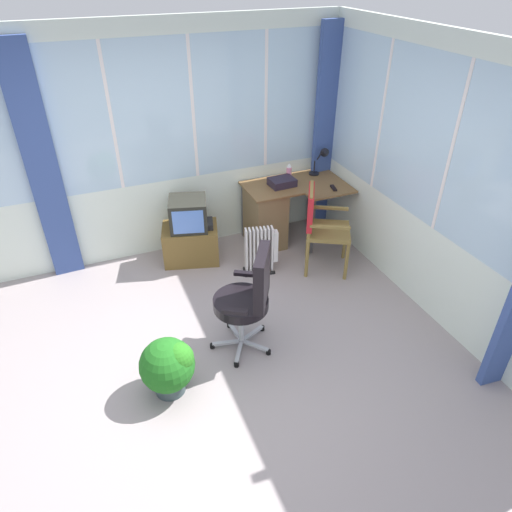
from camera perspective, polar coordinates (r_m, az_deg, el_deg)
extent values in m
cube|color=gray|center=(4.37, -4.20, -12.81)|extent=(5.34, 5.10, 0.06)
cube|color=silver|center=(5.72, -11.16, 5.01)|extent=(4.34, 0.06, 0.91)
cube|color=silver|center=(5.26, -12.64, 16.73)|extent=(4.26, 0.06, 1.53)
cube|color=silver|center=(5.09, -13.94, 25.94)|extent=(4.34, 0.06, 0.18)
cube|color=white|center=(5.21, -27.14, 13.77)|extent=(0.04, 0.07, 1.53)
cube|color=white|center=(5.21, -17.48, 15.86)|extent=(0.04, 0.07, 1.53)
cube|color=white|center=(5.35, -7.90, 17.47)|extent=(0.04, 0.07, 1.53)
cube|color=white|center=(5.62, 1.11, 18.55)|extent=(0.04, 0.07, 1.53)
cube|color=silver|center=(4.99, 20.23, -1.20)|extent=(0.06, 4.10, 0.91)
cube|color=silver|center=(4.46, 23.29, 11.79)|extent=(0.06, 4.02, 1.53)
cube|color=silver|center=(4.25, 26.02, 22.43)|extent=(0.06, 4.10, 0.18)
cube|color=white|center=(4.46, 23.29, 11.79)|extent=(0.07, 0.04, 1.53)
cube|color=white|center=(5.18, 15.56, 16.09)|extent=(0.07, 0.04, 1.53)
cube|color=#395090|center=(5.26, -24.84, 9.61)|extent=(0.32, 0.08, 2.52)
cube|color=#395090|center=(5.97, 8.62, 14.94)|extent=(0.32, 0.09, 2.52)
cube|color=brown|center=(5.73, 4.64, 8.88)|extent=(1.22, 0.60, 0.02)
cube|color=brown|center=(5.56, 9.35, 7.70)|extent=(0.60, 0.20, 0.02)
cube|color=brown|center=(5.76, 1.07, 4.84)|extent=(0.40, 0.56, 0.72)
cylinder|color=#4C4C51|center=(5.57, 6.99, 3.56)|extent=(0.04, 0.04, 0.73)
cylinder|color=#4C4C51|center=(5.91, -1.61, 5.67)|extent=(0.04, 0.04, 0.73)
cylinder|color=black|center=(6.00, 7.17, 10.09)|extent=(0.13, 0.13, 0.02)
cylinder|color=black|center=(5.96, 7.23, 10.87)|extent=(0.02, 0.02, 0.16)
cylinder|color=black|center=(5.90, 7.92, 12.26)|extent=(0.04, 0.10, 0.14)
cone|color=black|center=(5.88, 8.57, 12.46)|extent=(0.14, 0.14, 0.12)
cube|color=black|center=(5.63, 9.56, 8.30)|extent=(0.08, 0.16, 0.02)
cylinder|color=pink|center=(5.79, 4.09, 10.18)|extent=(0.06, 0.06, 0.16)
cone|color=white|center=(5.75, 4.14, 11.16)|extent=(0.06, 0.06, 0.06)
cube|color=#261F2E|center=(5.63, 3.24, 9.12)|extent=(0.31, 0.25, 0.09)
cylinder|color=olive|center=(5.24, 11.13, -0.71)|extent=(0.04, 0.04, 0.47)
cylinder|color=olive|center=(5.60, 10.93, 1.80)|extent=(0.04, 0.04, 0.47)
cylinder|color=olive|center=(5.21, 6.32, -0.40)|extent=(0.04, 0.04, 0.47)
cylinder|color=olive|center=(5.58, 6.44, 2.11)|extent=(0.04, 0.04, 0.47)
cube|color=olive|center=(5.27, 8.94, 3.06)|extent=(0.65, 0.65, 0.04)
cube|color=olive|center=(5.14, 6.74, 5.79)|extent=(0.24, 0.40, 0.49)
cube|color=red|center=(5.12, 6.76, 6.03)|extent=(0.27, 0.43, 0.41)
cube|color=olive|center=(4.99, 9.15, 3.57)|extent=(0.40, 0.24, 0.03)
cube|color=olive|center=(5.38, 9.08, 5.90)|extent=(0.40, 0.24, 0.03)
cube|color=#B7B7BF|center=(4.34, -2.11, -11.71)|extent=(0.17, 0.26, 0.02)
cylinder|color=black|center=(4.26, -2.44, -13.24)|extent=(0.05, 0.05, 0.05)
cube|color=#B7B7BF|center=(4.39, -0.14, -11.01)|extent=(0.21, 0.23, 0.02)
cylinder|color=black|center=(4.37, 1.54, -11.79)|extent=(0.05, 0.05, 0.05)
cube|color=#B7B7BF|center=(4.51, -0.48, -9.56)|extent=(0.27, 0.14, 0.02)
cylinder|color=black|center=(4.60, 0.76, -8.91)|extent=(0.05, 0.05, 0.05)
cube|color=#B7B7BF|center=(4.53, -2.57, -9.34)|extent=(0.06, 0.28, 0.02)
cylinder|color=black|center=(4.64, -3.31, -8.49)|extent=(0.05, 0.05, 0.05)
cube|color=#B7B7BF|center=(4.43, -3.60, -10.63)|extent=(0.28, 0.10, 0.02)
cylinder|color=black|center=(4.44, -5.42, -11.02)|extent=(0.05, 0.05, 0.05)
cylinder|color=#B7B7BF|center=(4.29, -1.83, -8.35)|extent=(0.05, 0.05, 0.41)
cylinder|color=black|center=(4.13, -1.89, -5.84)|extent=(0.50, 0.50, 0.09)
cube|color=black|center=(3.93, 0.73, -2.74)|extent=(0.29, 0.41, 0.50)
cube|color=black|center=(4.26, -1.29, -2.21)|extent=(0.21, 0.16, 0.04)
cube|color=black|center=(3.85, -2.63, -6.86)|extent=(0.21, 0.16, 0.04)
cube|color=brown|center=(5.55, -8.04, 1.57)|extent=(0.74, 0.60, 0.44)
cube|color=black|center=(5.35, -8.37, 5.21)|extent=(0.51, 0.50, 0.36)
cube|color=#5882D8|center=(5.17, -8.39, 4.15)|extent=(0.33, 0.10, 0.28)
cube|color=#262628|center=(5.41, -6.73, 3.96)|extent=(0.31, 0.28, 0.07)
cube|color=silver|center=(5.19, -1.22, 0.64)|extent=(0.04, 0.10, 0.55)
cube|color=silver|center=(5.20, -0.76, 0.68)|extent=(0.04, 0.10, 0.55)
cube|color=silver|center=(5.21, -0.31, 0.73)|extent=(0.04, 0.10, 0.55)
cube|color=silver|center=(5.21, 0.15, 0.78)|extent=(0.04, 0.10, 0.55)
cube|color=silver|center=(5.22, 0.60, 0.82)|extent=(0.04, 0.10, 0.55)
cube|color=silver|center=(5.23, 1.05, 0.87)|extent=(0.04, 0.10, 0.55)
cube|color=silver|center=(5.23, 1.50, 0.91)|extent=(0.04, 0.10, 0.55)
cube|color=silver|center=(5.24, 1.95, 0.96)|extent=(0.04, 0.10, 0.55)
cube|color=black|center=(5.32, 0.51, -2.24)|extent=(0.35, 0.10, 0.03)
cube|color=black|center=(5.43, 0.22, -1.39)|extent=(0.35, 0.10, 0.03)
cube|color=silver|center=(5.23, 2.39, 1.26)|extent=(0.07, 0.10, 0.39)
cylinder|color=#364548|center=(4.12, -10.58, -15.36)|extent=(0.26, 0.26, 0.13)
sphere|color=#1F661D|center=(3.94, -10.94, -13.11)|extent=(0.46, 0.46, 0.46)
sphere|color=#2A7A1F|center=(3.86, -9.57, -12.32)|extent=(0.25, 0.25, 0.25)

